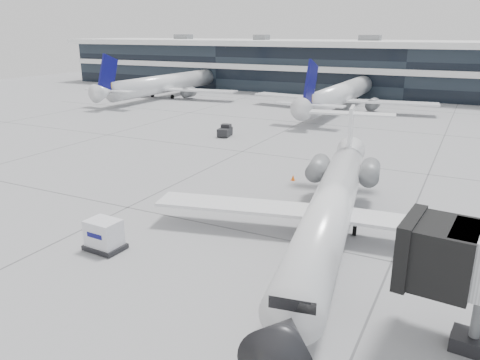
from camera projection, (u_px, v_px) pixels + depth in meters
The scene contains 8 objects.
ground at pixel (242, 231), 32.16m from camera, with size 220.00×220.00×0.00m, color gray.
terminal at pixel (413, 71), 100.36m from camera, with size 170.00×22.00×10.00m, color black.
bg_jet_left at pixel (168, 97), 98.29m from camera, with size 32.00×40.00×9.60m, color white, non-canonical shape.
bg_jet_center at pixel (341, 109), 82.36m from camera, with size 32.00×40.00×9.60m, color white, non-canonical shape.
regional_jet at pixel (332, 205), 30.20m from camera, with size 24.19×30.17×6.98m.
cargo_uld at pixel (104, 235), 29.15m from camera, with size 2.45×1.87×1.93m.
traffic_cone at pixel (293, 178), 43.05m from camera, with size 0.43×0.43×0.55m.
far_tug at pixel (225, 131), 61.08m from camera, with size 1.79×2.59×1.52m.
Camera 1 is at (13.24, -26.45, 13.10)m, focal length 35.00 mm.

